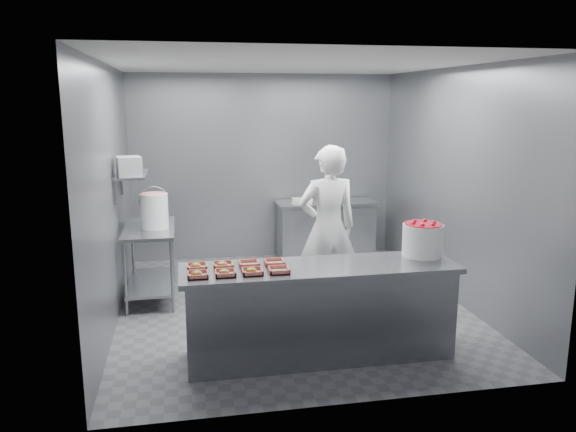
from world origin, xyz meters
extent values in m
plane|color=#4C4C51|center=(0.00, 0.00, 0.00)|extent=(4.50, 4.50, 0.00)
plane|color=white|center=(0.00, 0.00, 2.80)|extent=(4.50, 4.50, 0.00)
cube|color=slate|center=(0.00, 2.25, 1.40)|extent=(4.00, 0.04, 2.80)
cube|color=slate|center=(-2.00, 0.00, 1.40)|extent=(0.04, 4.50, 2.80)
cube|color=slate|center=(2.00, 0.00, 1.40)|extent=(0.04, 4.50, 2.80)
cube|color=slate|center=(0.00, -1.35, 0.88)|extent=(2.60, 0.70, 0.05)
cube|color=slate|center=(0.00, -1.35, 0.42)|extent=(2.50, 0.64, 0.85)
cube|color=slate|center=(-1.65, 0.60, 0.88)|extent=(0.60, 1.20, 0.04)
cube|color=slate|center=(-1.65, 0.60, 0.20)|extent=(0.56, 1.15, 0.03)
cylinder|color=slate|center=(-1.91, 0.04, 0.44)|extent=(0.04, 0.04, 0.88)
cylinder|color=slate|center=(-1.39, 0.04, 0.44)|extent=(0.04, 0.04, 0.88)
cylinder|color=slate|center=(-1.91, 1.16, 0.44)|extent=(0.04, 0.04, 0.88)
cylinder|color=slate|center=(-1.39, 1.16, 0.44)|extent=(0.04, 0.04, 0.88)
cube|color=slate|center=(0.90, 1.90, 0.88)|extent=(1.50, 0.60, 0.05)
cube|color=slate|center=(0.90, 1.90, 0.42)|extent=(1.44, 0.55, 0.85)
cube|color=slate|center=(-1.82, 0.60, 1.55)|extent=(0.35, 0.90, 0.03)
cube|color=tan|center=(-1.13, -1.47, 0.92)|extent=(0.18, 0.18, 0.04)
cube|color=white|center=(-1.08, -1.46, 0.91)|extent=(0.10, 0.06, 0.00)
ellipsoid|color=#AB7A2A|center=(-1.14, -1.47, 0.93)|extent=(0.10, 0.10, 0.05)
cube|color=tan|center=(-0.89, -1.47, 0.92)|extent=(0.18, 0.18, 0.04)
cube|color=white|center=(-0.84, -1.46, 0.91)|extent=(0.10, 0.06, 0.00)
ellipsoid|color=#AB7A2A|center=(-0.90, -1.47, 0.93)|extent=(0.10, 0.10, 0.05)
cube|color=tan|center=(-0.65, -1.47, 0.92)|extent=(0.18, 0.18, 0.04)
cube|color=white|center=(-0.60, -1.46, 0.91)|extent=(0.10, 0.06, 0.00)
ellipsoid|color=#AB7A2A|center=(-0.66, -1.47, 0.93)|extent=(0.10, 0.10, 0.05)
cube|color=tan|center=(-0.41, -1.47, 0.92)|extent=(0.18, 0.18, 0.04)
cube|color=white|center=(-0.36, -1.46, 0.91)|extent=(0.10, 0.06, 0.00)
cube|color=tan|center=(-1.13, -1.23, 0.92)|extent=(0.18, 0.18, 0.04)
cube|color=white|center=(-1.08, -1.21, 0.91)|extent=(0.10, 0.06, 0.00)
ellipsoid|color=#AB7A2A|center=(-1.14, -1.23, 0.93)|extent=(0.10, 0.10, 0.05)
cube|color=tan|center=(-0.89, -1.23, 0.92)|extent=(0.18, 0.18, 0.04)
cube|color=white|center=(-0.84, -1.21, 0.91)|extent=(0.10, 0.06, 0.00)
ellipsoid|color=#AB7A2A|center=(-0.90, -1.23, 0.93)|extent=(0.10, 0.10, 0.05)
cube|color=tan|center=(-0.65, -1.23, 0.92)|extent=(0.18, 0.18, 0.04)
cube|color=white|center=(-0.60, -1.21, 0.91)|extent=(0.10, 0.06, 0.00)
cube|color=tan|center=(-0.41, -1.23, 0.92)|extent=(0.18, 0.18, 0.04)
cube|color=white|center=(-0.36, -1.21, 0.91)|extent=(0.10, 0.06, 0.00)
imported|color=white|center=(0.41, -0.09, 0.96)|extent=(0.74, 0.52, 1.92)
cylinder|color=white|center=(1.08, -1.20, 1.06)|extent=(0.40, 0.40, 0.32)
cylinder|color=red|center=(1.08, -1.20, 1.21)|extent=(0.37, 0.37, 0.04)
cylinder|color=white|center=(-1.58, 0.55, 1.11)|extent=(0.33, 0.33, 0.42)
cylinder|color=pink|center=(-1.58, 0.55, 1.31)|extent=(0.31, 0.31, 0.02)
torus|color=slate|center=(-1.58, 0.55, 1.23)|extent=(0.35, 0.01, 0.35)
cylinder|color=white|center=(-1.59, 0.83, 0.91)|extent=(0.33, 0.33, 0.03)
cube|color=#CCB28C|center=(-1.64, 0.83, 0.91)|extent=(0.16, 0.15, 0.02)
cube|color=gray|center=(-1.82, 0.33, 1.68)|extent=(0.31, 0.34, 0.22)
cube|color=silver|center=(0.53, 1.90, 0.93)|extent=(0.34, 0.28, 0.06)
camera|label=1|loc=(-1.23, -6.23, 2.42)|focal=35.00mm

